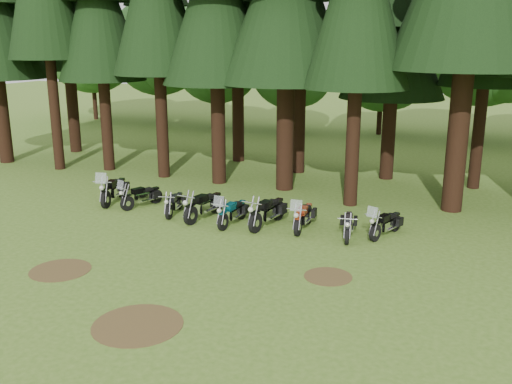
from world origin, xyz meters
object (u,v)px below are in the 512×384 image
motorcycle_1 (141,197)px  motorcycle_4 (232,213)px  motorcycle_8 (386,225)px  motorcycle_6 (303,217)px  motorcycle_0 (114,191)px  motorcycle_7 (348,226)px  motorcycle_2 (174,204)px  motorcycle_3 (204,206)px  motorcycle_5 (267,213)px

motorcycle_1 → motorcycle_4: 4.43m
motorcycle_4 → motorcycle_8: motorcycle_4 is taller
motorcycle_1 → motorcycle_4: motorcycle_4 is taller
motorcycle_6 → motorcycle_8: (2.87, 0.35, -0.03)m
motorcycle_0 → motorcycle_7: bearing=-16.4°
motorcycle_2 → motorcycle_7: motorcycle_7 is taller
motorcycle_2 → motorcycle_0: bearing=159.3°
motorcycle_0 → motorcycle_3: bearing=-20.3°
motorcycle_6 → motorcycle_0: bearing=174.4°
motorcycle_3 → motorcycle_7: motorcycle_3 is taller
motorcycle_2 → motorcycle_8: motorcycle_8 is taller
motorcycle_0 → motorcycle_6: (8.38, -0.40, -0.06)m
motorcycle_4 → motorcycle_7: bearing=6.7°
motorcycle_6 → motorcycle_2: bearing=178.0°
motorcycle_7 → motorcycle_2: bearing=168.1°
motorcycle_3 → motorcycle_5: size_ratio=0.98×
motorcycle_0 → motorcycle_2: bearing=-21.4°
motorcycle_1 → motorcycle_2: 1.76m
motorcycle_6 → motorcycle_4: bearing=-173.2°
motorcycle_0 → motorcycle_1: bearing=-18.1°
motorcycle_2 → motorcycle_6: bearing=-11.2°
motorcycle_5 → motorcycle_7: bearing=6.7°
motorcycle_1 → motorcycle_3: bearing=12.0°
motorcycle_4 → motorcycle_5: bearing=18.1°
motorcycle_0 → motorcycle_4: bearing=-21.0°
motorcycle_1 → motorcycle_2: bearing=9.3°
motorcycle_1 → motorcycle_7: 8.65m
motorcycle_5 → motorcycle_7: (3.02, -0.11, -0.09)m
motorcycle_0 → motorcycle_1: motorcycle_0 is taller
motorcycle_2 → motorcycle_4: bearing=-19.9°
motorcycle_2 → motorcycle_3: (1.35, -0.12, 0.09)m
motorcycle_3 → motorcycle_8: 6.76m
motorcycle_2 → motorcycle_5: 3.90m
motorcycle_1 → motorcycle_7: bearing=17.3°
motorcycle_0 → motorcycle_3: (4.51, -0.60, -0.02)m
motorcycle_8 → motorcycle_1: bearing=-159.6°
motorcycle_4 → motorcycle_6: 2.62m
motorcycle_1 → motorcycle_4: (4.37, -0.71, 0.02)m
motorcycle_2 → motorcycle_6: (5.22, 0.08, 0.05)m
motorcycle_0 → motorcycle_8: motorcycle_0 is taller
motorcycle_5 → motorcycle_7: size_ratio=1.22×
motorcycle_2 → motorcycle_5: (3.90, -0.05, 0.10)m
motorcycle_6 → motorcycle_7: (1.69, -0.24, -0.05)m
motorcycle_2 → motorcycle_3: size_ratio=0.82×
motorcycle_2 → motorcycle_4: motorcycle_4 is taller
motorcycle_6 → motorcycle_7: bearing=-10.9°
motorcycle_5 → motorcycle_0: bearing=-175.4°
motorcycle_4 → motorcycle_5: motorcycle_4 is taller
motorcycle_3 → motorcycle_6: bearing=11.9°
motorcycle_0 → motorcycle_2: (3.16, -0.48, -0.11)m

